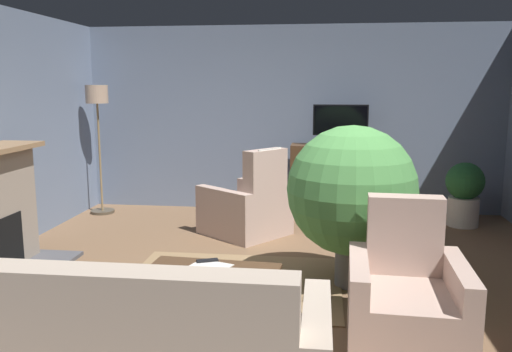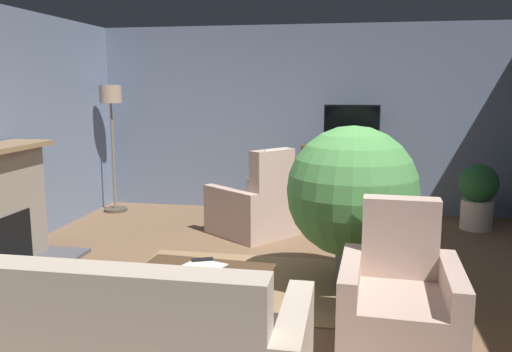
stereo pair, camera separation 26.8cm
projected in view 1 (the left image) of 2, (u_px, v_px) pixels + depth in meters
name	position (u px, v px, depth m)	size (l,w,h in m)	color
ground_plane	(270.00, 292.00, 4.80)	(6.61, 6.99, 0.04)	brown
wall_back	(292.00, 119.00, 7.74)	(6.61, 0.10, 2.68)	slate
rug_central	(232.00, 283.00, 4.96)	(2.02, 1.62, 0.01)	#8E704C
tv_cabinet	(339.00, 182.00, 7.46)	(1.35, 0.45, 1.01)	#352315
television	(340.00, 124.00, 7.27)	(0.75, 0.20, 0.56)	black
coffee_table	(213.00, 276.00, 4.04)	(1.04, 0.52, 0.45)	#4C331E
tv_remote	(207.00, 261.00, 4.18)	(0.17, 0.05, 0.02)	black
folded_newspaper	(210.00, 266.00, 4.08)	(0.30, 0.22, 0.01)	silver
armchair_angled_to_table	(248.00, 208.00, 6.53)	(1.22, 1.21, 1.11)	#BC9E8E
armchair_in_far_corner	(406.00, 300.00, 3.79)	(0.86, 0.93, 1.01)	#BC9E8E
potted_plant_small_fern_corner	(464.00, 191.00, 6.92)	(0.49, 0.49, 0.84)	beige
potted_plant_tall_palm_by_window	(352.00, 192.00, 4.76)	(1.17, 1.17, 1.49)	slate
cat	(104.00, 283.00, 4.71)	(0.56, 0.53, 0.20)	#2D2D33
floor_lamp	(98.00, 115.00, 7.47)	(0.34, 0.34, 1.84)	#4C4233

